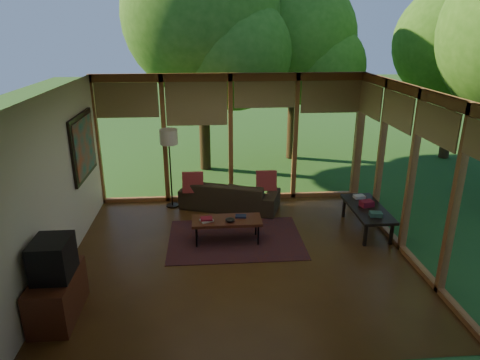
{
  "coord_description": "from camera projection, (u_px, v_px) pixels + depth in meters",
  "views": [
    {
      "loc": [
        -0.49,
        -6.22,
        3.56
      ],
      "look_at": [
        0.05,
        0.7,
        1.07
      ],
      "focal_mm": 32.0,
      "sensor_mm": 36.0,
      "label": 1
    }
  ],
  "objects": [
    {
      "name": "console_book_a",
      "position": [
        376.0,
        214.0,
        7.43
      ],
      "size": [
        0.23,
        0.18,
        0.08
      ],
      "primitive_type": "cube",
      "rotation": [
        0.0,
        0.0,
        -0.15
      ],
      "color": "#335A4B",
      "rests_on": "side_console"
    },
    {
      "name": "wall_painting",
      "position": [
        83.0,
        146.0,
        7.67
      ],
      "size": [
        0.06,
        1.35,
        1.15
      ],
      "color": "black",
      "rests_on": "wall_left"
    },
    {
      "name": "ct_bowl",
      "position": [
        230.0,
        220.0,
        7.29
      ],
      "size": [
        0.16,
        0.16,
        0.07
      ],
      "primitive_type": "ellipsoid",
      "color": "black",
      "rests_on": "coffee_table"
    },
    {
      "name": "sofa",
      "position": [
        230.0,
        195.0,
        8.85
      ],
      "size": [
        2.14,
        1.39,
        0.58
      ],
      "primitive_type": "imported",
      "rotation": [
        0.0,
        0.0,
        2.81
      ],
      "color": "#35291A",
      "rests_on": "floor"
    },
    {
      "name": "console_book_c",
      "position": [
        359.0,
        197.0,
        8.23
      ],
      "size": [
        0.22,
        0.17,
        0.06
      ],
      "primitive_type": "cube",
      "rotation": [
        0.0,
        0.0,
        0.14
      ],
      "color": "beige",
      "rests_on": "side_console"
    },
    {
      "name": "window_wall_back",
      "position": [
        231.0,
        139.0,
        8.97
      ],
      "size": [
        5.5,
        0.12,
        2.7
      ],
      "primitive_type": "cube",
      "color": "#A36132",
      "rests_on": "ground"
    },
    {
      "name": "media_cabinet",
      "position": [
        57.0,
        296.0,
        5.5
      ],
      "size": [
        0.5,
        1.0,
        0.6
      ],
      "primitive_type": "cube",
      "color": "#572617",
      "rests_on": "floor"
    },
    {
      "name": "coffee_table",
      "position": [
        227.0,
        221.0,
        7.41
      ],
      "size": [
        1.2,
        0.5,
        0.43
      ],
      "color": "#572617",
      "rests_on": "floor"
    },
    {
      "name": "window_wall_right",
      "position": [
        411.0,
        174.0,
        6.83
      ],
      "size": [
        0.12,
        5.0,
        2.7
      ],
      "primitive_type": "cube",
      "color": "#A36132",
      "rests_on": "ground"
    },
    {
      "name": "tree_nw",
      "position": [
        201.0,
        17.0,
        10.21
      ],
      "size": [
        3.81,
        3.81,
        5.72
      ],
      "color": "#3B2A15",
      "rests_on": "ground"
    },
    {
      "name": "television",
      "position": [
        53.0,
        258.0,
        5.32
      ],
      "size": [
        0.45,
        0.55,
        0.5
      ],
      "primitive_type": "cube",
      "color": "black",
      "rests_on": "media_cabinet"
    },
    {
      "name": "pillow_right",
      "position": [
        266.0,
        181.0,
        8.76
      ],
      "size": [
        0.41,
        0.22,
        0.43
      ],
      "primitive_type": "cube",
      "rotation": [
        -0.21,
        0.0,
        0.0
      ],
      "color": "maroon",
      "rests_on": "sofa"
    },
    {
      "name": "rug",
      "position": [
        235.0,
        239.0,
        7.61
      ],
      "size": [
        2.35,
        1.67,
        0.01
      ],
      "primitive_type": "cube",
      "color": "maroon",
      "rests_on": "floor"
    },
    {
      "name": "floor",
      "position": [
        240.0,
        255.0,
        7.08
      ],
      "size": [
        5.5,
        5.5,
        0.0
      ],
      "primitive_type": "plane",
      "color": "#553316",
      "rests_on": "ground"
    },
    {
      "name": "wall_front",
      "position": [
        260.0,
        261.0,
        4.28
      ],
      "size": [
        5.5,
        0.04,
        2.7
      ],
      "primitive_type": "cube",
      "color": "silver",
      "rests_on": "ground"
    },
    {
      "name": "tree_far",
      "position": [
        452.0,
        43.0,
        11.34
      ],
      "size": [
        3.05,
        3.05,
        4.69
      ],
      "color": "#3B2A15",
      "rests_on": "ground"
    },
    {
      "name": "ct_book_upper",
      "position": [
        207.0,
        219.0,
        7.31
      ],
      "size": [
        0.21,
        0.16,
        0.03
      ],
      "primitive_type": "cube",
      "rotation": [
        0.0,
        0.0,
        0.07
      ],
      "color": "maroon",
      "rests_on": "coffee_table"
    },
    {
      "name": "ct_book_side",
      "position": [
        241.0,
        216.0,
        7.48
      ],
      "size": [
        0.2,
        0.16,
        0.03
      ],
      "primitive_type": "cube",
      "rotation": [
        0.0,
        0.0,
        -0.12
      ],
      "color": "#151B31",
      "rests_on": "coffee_table"
    },
    {
      "name": "exterior_lawn",
      "position": [
        447.0,
        134.0,
        15.18
      ],
      "size": [
        40.0,
        40.0,
        0.0
      ],
      "primitive_type": "plane",
      "color": "#2B5A21",
      "rests_on": "ground"
    },
    {
      "name": "ct_book_lower",
      "position": [
        207.0,
        220.0,
        7.32
      ],
      "size": [
        0.25,
        0.22,
        0.03
      ],
      "primitive_type": "cube",
      "rotation": [
        0.0,
        0.0,
        0.39
      ],
      "color": "beige",
      "rests_on": "coffee_table"
    },
    {
      "name": "ceiling",
      "position": [
        240.0,
        90.0,
        6.17
      ],
      "size": [
        5.5,
        5.5,
        0.0
      ],
      "primitive_type": "plane",
      "rotation": [
        3.14,
        0.0,
        0.0
      ],
      "color": "white",
      "rests_on": "ground"
    },
    {
      "name": "tree_ne",
      "position": [
        295.0,
        38.0,
        11.35
      ],
      "size": [
        3.22,
        3.22,
        4.9
      ],
      "color": "#3B2A15",
      "rests_on": "ground"
    },
    {
      "name": "pillow_left",
      "position": [
        193.0,
        183.0,
        8.65
      ],
      "size": [
        0.42,
        0.23,
        0.44
      ],
      "primitive_type": "cube",
      "rotation": [
        -0.21,
        0.0,
        0.0
      ],
      "color": "maroon",
      "rests_on": "sofa"
    },
    {
      "name": "floor_lamp",
      "position": [
        169.0,
        141.0,
        8.55
      ],
      "size": [
        0.36,
        0.36,
        1.65
      ],
      "color": "black",
      "rests_on": "floor"
    },
    {
      "name": "side_console",
      "position": [
        367.0,
        209.0,
        7.83
      ],
      "size": [
        0.6,
        1.4,
        0.46
      ],
      "color": "black",
      "rests_on": "floor"
    },
    {
      "name": "console_book_b",
      "position": [
        367.0,
        204.0,
        7.85
      ],
      "size": [
        0.26,
        0.21,
        0.1
      ],
      "primitive_type": "cube",
      "rotation": [
        0.0,
        0.0,
        0.23
      ],
      "color": "maroon",
      "rests_on": "side_console"
    },
    {
      "name": "wall_left",
      "position": [
        58.0,
        183.0,
        6.42
      ],
      "size": [
        0.04,
        5.0,
        2.7
      ],
      "primitive_type": "cube",
      "color": "silver",
      "rests_on": "ground"
    }
  ]
}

